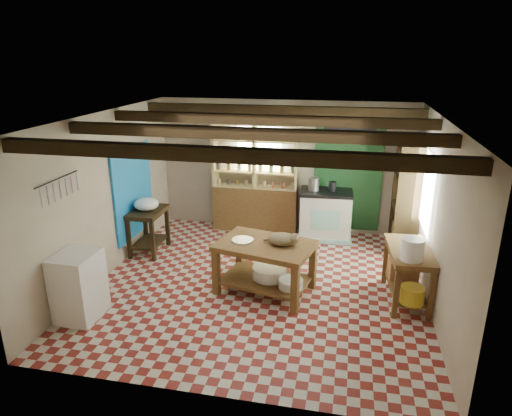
% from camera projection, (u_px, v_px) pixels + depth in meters
% --- Properties ---
extents(floor, '(5.00, 5.00, 0.02)m').
position_uv_depth(floor, '(259.00, 285.00, 7.16)').
color(floor, maroon).
rests_on(floor, ground).
extents(ceiling, '(5.00, 5.00, 0.02)m').
position_uv_depth(ceiling, '(260.00, 117.00, 6.31)').
color(ceiling, '#47474C').
rests_on(ceiling, wall_back).
extents(wall_back, '(5.00, 0.04, 2.60)m').
position_uv_depth(wall_back, '(284.00, 167.00, 9.05)').
color(wall_back, '#BAAC96').
rests_on(wall_back, floor).
extents(wall_front, '(5.00, 0.04, 2.60)m').
position_uv_depth(wall_front, '(209.00, 287.00, 4.42)').
color(wall_front, '#BAAC96').
rests_on(wall_front, floor).
extents(wall_left, '(0.04, 5.00, 2.60)m').
position_uv_depth(wall_left, '(105.00, 196.00, 7.21)').
color(wall_left, '#BAAC96').
rests_on(wall_left, floor).
extents(wall_right, '(0.04, 5.00, 2.60)m').
position_uv_depth(wall_right, '(438.00, 218.00, 6.26)').
color(wall_right, '#BAAC96').
rests_on(wall_right, floor).
extents(ceiling_beams, '(5.00, 3.80, 0.15)m').
position_uv_depth(ceiling_beams, '(260.00, 126.00, 6.35)').
color(ceiling_beams, '#302210').
rests_on(ceiling_beams, ceiling).
extents(blue_wall_patch, '(0.04, 1.40, 1.60)m').
position_uv_depth(blue_wall_patch, '(133.00, 192.00, 8.10)').
color(blue_wall_patch, '#1B7BCE').
rests_on(blue_wall_patch, wall_left).
extents(green_wall_patch, '(1.30, 0.04, 2.30)m').
position_uv_depth(green_wall_patch, '(348.00, 173.00, 8.80)').
color(green_wall_patch, '#205026').
rests_on(green_wall_patch, wall_back).
extents(window_back, '(0.90, 0.02, 0.80)m').
position_uv_depth(window_back, '(259.00, 146.00, 9.00)').
color(window_back, beige).
rests_on(window_back, wall_back).
extents(window_right, '(0.02, 1.30, 1.20)m').
position_uv_depth(window_right, '(427.00, 190.00, 7.15)').
color(window_right, beige).
rests_on(window_right, wall_right).
extents(utensil_rail, '(0.06, 0.90, 0.28)m').
position_uv_depth(utensil_rail, '(58.00, 188.00, 5.93)').
color(utensil_rail, black).
rests_on(utensil_rail, wall_left).
extents(pot_rack, '(0.86, 0.12, 0.36)m').
position_uv_depth(pot_rack, '(351.00, 128.00, 8.11)').
color(pot_rack, black).
rests_on(pot_rack, ceiling).
extents(shelving_unit, '(1.70, 0.34, 2.20)m').
position_uv_depth(shelving_unit, '(255.00, 177.00, 9.04)').
color(shelving_unit, '#DCC57F').
rests_on(shelving_unit, floor).
extents(tall_rack, '(0.40, 0.86, 2.00)m').
position_uv_depth(tall_rack, '(406.00, 199.00, 8.06)').
color(tall_rack, '#302210').
rests_on(tall_rack, floor).
extents(work_table, '(1.56, 1.21, 0.78)m').
position_uv_depth(work_table, '(265.00, 267.00, 6.85)').
color(work_table, brown).
rests_on(work_table, floor).
extents(stove, '(1.01, 0.70, 0.96)m').
position_uv_depth(stove, '(325.00, 214.00, 8.82)').
color(stove, beige).
rests_on(stove, floor).
extents(prep_table, '(0.56, 0.81, 0.81)m').
position_uv_depth(prep_table, '(149.00, 231.00, 8.20)').
color(prep_table, '#302210').
rests_on(prep_table, floor).
extents(white_cabinet, '(0.53, 0.63, 0.93)m').
position_uv_depth(white_cabinet, '(79.00, 286.00, 6.16)').
color(white_cabinet, white).
rests_on(white_cabinet, floor).
extents(right_counter, '(0.65, 1.17, 0.81)m').
position_uv_depth(right_counter, '(407.00, 275.00, 6.59)').
color(right_counter, brown).
rests_on(right_counter, floor).
extents(cat, '(0.42, 0.33, 0.18)m').
position_uv_depth(cat, '(282.00, 239.00, 6.64)').
color(cat, '#8B7551').
rests_on(cat, work_table).
extents(steel_tray, '(0.40, 0.40, 0.02)m').
position_uv_depth(steel_tray, '(242.00, 240.00, 6.81)').
color(steel_tray, '#ADADB5').
rests_on(steel_tray, work_table).
extents(basin_large, '(0.62, 0.62, 0.18)m').
position_uv_depth(basin_large, '(269.00, 272.00, 6.90)').
color(basin_large, white).
rests_on(basin_large, work_table).
extents(basin_small, '(0.44, 0.44, 0.13)m').
position_uv_depth(basin_small, '(291.00, 283.00, 6.62)').
color(basin_small, white).
rests_on(basin_small, work_table).
extents(kettle_left, '(0.22, 0.22, 0.24)m').
position_uv_depth(kettle_left, '(314.00, 184.00, 8.67)').
color(kettle_left, '#ADADB5').
rests_on(kettle_left, stove).
extents(kettle_right, '(0.15, 0.15, 0.18)m').
position_uv_depth(kettle_right, '(332.00, 186.00, 8.62)').
color(kettle_right, black).
rests_on(kettle_right, stove).
extents(enamel_bowl, '(0.44, 0.44, 0.22)m').
position_uv_depth(enamel_bowl, '(146.00, 204.00, 8.04)').
color(enamel_bowl, white).
rests_on(enamel_bowl, prep_table).
extents(white_bucket, '(0.32, 0.32, 0.30)m').
position_uv_depth(white_bucket, '(412.00, 249.00, 6.09)').
color(white_bucket, white).
rests_on(white_bucket, right_counter).
extents(wicker_basket, '(0.45, 0.37, 0.30)m').
position_uv_depth(wicker_basket, '(403.00, 268.00, 6.88)').
color(wicker_basket, '#AC7245').
rests_on(wicker_basket, right_counter).
extents(yellow_tub, '(0.34, 0.34, 0.24)m').
position_uv_depth(yellow_tub, '(412.00, 295.00, 6.19)').
color(yellow_tub, gold).
rests_on(yellow_tub, right_counter).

